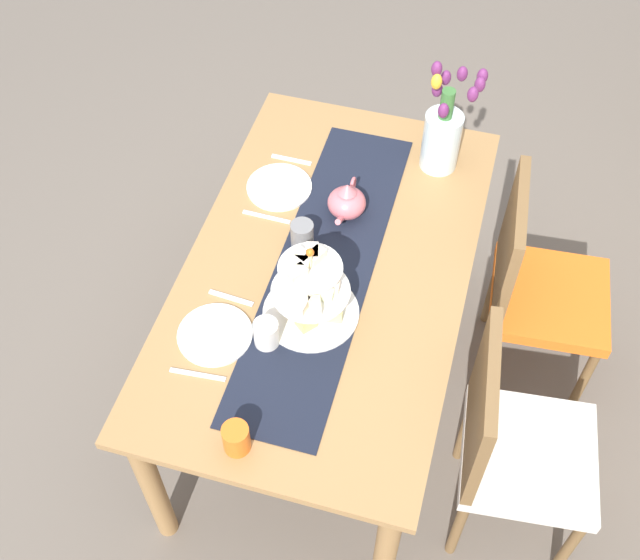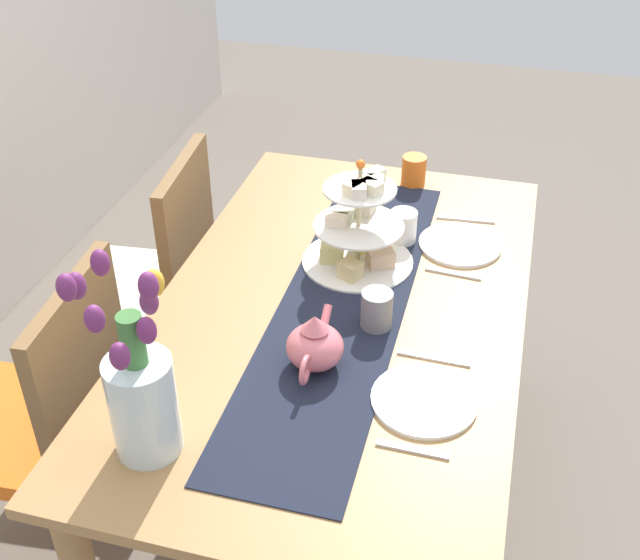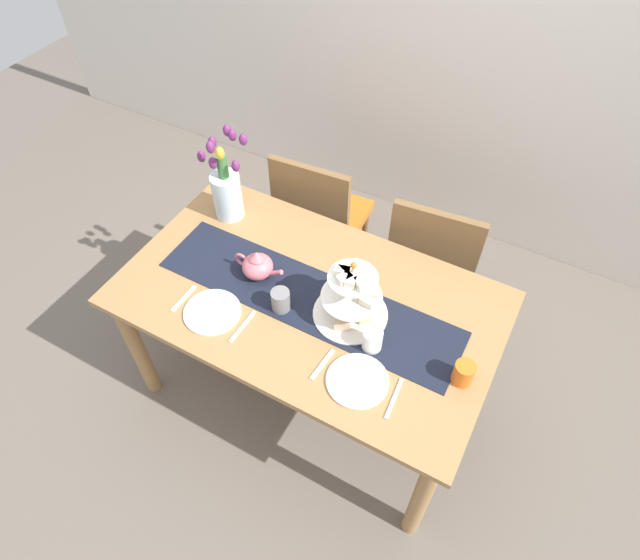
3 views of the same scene
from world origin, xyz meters
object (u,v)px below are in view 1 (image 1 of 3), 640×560
at_px(mug_grey, 302,235).
at_px(mug_white_text, 266,334).
at_px(teapot, 347,202).
at_px(dinner_plate_left, 279,187).
at_px(fork_left, 291,160).
at_px(knife_right, 198,375).
at_px(tiered_cake_stand, 311,294).
at_px(tulip_vase, 443,132).
at_px(fork_right, 231,298).
at_px(chair_right, 510,442).
at_px(knife_left, 266,217).
at_px(dining_table, 327,287).
at_px(chair_left, 533,283).
at_px(mug_orange, 236,438).
at_px(dinner_plate_right, 215,335).

relative_size(mug_grey, mug_white_text, 1.00).
distance_m(teapot, dinner_plate_left, 0.27).
distance_m(fork_left, knife_right, 0.94).
height_order(tiered_cake_stand, mug_white_text, tiered_cake_stand).
relative_size(tulip_vase, fork_right, 2.90).
xyz_separation_m(tulip_vase, fork_left, (0.13, -0.52, -0.15)).
height_order(tiered_cake_stand, fork_right, tiered_cake_stand).
distance_m(chair_right, dinner_plate_left, 1.15).
bearing_deg(teapot, mug_white_text, -9.63).
bearing_deg(knife_left, dining_table, 59.75).
relative_size(chair_right, mug_white_text, 9.58).
xyz_separation_m(tiered_cake_stand, fork_right, (0.01, -0.26, -0.10)).
height_order(dinner_plate_left, fork_left, dinner_plate_left).
distance_m(tiered_cake_stand, knife_left, 0.44).
distance_m(tiered_cake_stand, knife_right, 0.41).
distance_m(knife_left, knife_right, 0.65).
height_order(chair_left, chair_right, same).
bearing_deg(mug_white_text, tiered_cake_stand, 144.89).
distance_m(dining_table, knife_right, 0.57).
xyz_separation_m(teapot, dinner_plate_left, (-0.05, -0.26, -0.05)).
bearing_deg(chair_left, chair_right, 0.01).
distance_m(dining_table, mug_white_text, 0.38).
relative_size(fork_left, mug_white_text, 1.58).
bearing_deg(dinner_plate_left, tulip_vase, 117.69).
bearing_deg(dining_table, chair_right, 64.36).
bearing_deg(mug_grey, dinner_plate_left, -146.31).
xyz_separation_m(dining_table, teapot, (-0.24, 0.00, 0.17)).
relative_size(dining_table, dinner_plate_left, 6.78).
relative_size(tiered_cake_stand, mug_orange, 3.20).
bearing_deg(mug_grey, dinner_plate_right, -20.14).
xyz_separation_m(dinner_plate_left, dinner_plate_right, (0.65, 0.00, 0.00)).
bearing_deg(dinner_plate_right, dining_table, 143.77).
bearing_deg(knife_left, fork_left, 180.00).
distance_m(tulip_vase, dinner_plate_right, 1.06).
relative_size(chair_left, tulip_vase, 2.09).
bearing_deg(tulip_vase, teapot, -38.58).
bearing_deg(dinner_plate_left, tiered_cake_stand, 27.96).
relative_size(dining_table, fork_left, 10.40).
bearing_deg(mug_white_text, fork_left, -168.30).
height_order(dinner_plate_left, dinner_plate_right, same).
bearing_deg(chair_left, fork_left, -97.19).
bearing_deg(chair_left, mug_grey, -71.92).
bearing_deg(fork_left, chair_right, 50.73).
xyz_separation_m(dinner_plate_right, knife_right, (0.15, 0.00, -0.00)).
xyz_separation_m(knife_left, knife_right, (0.65, 0.00, 0.00)).
bearing_deg(tiered_cake_stand, dining_table, -179.66).
bearing_deg(mug_orange, tulip_vase, 165.26).
relative_size(teapot, dinner_plate_left, 1.04).
distance_m(chair_right, fork_left, 1.24).
bearing_deg(mug_orange, fork_left, -170.47).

